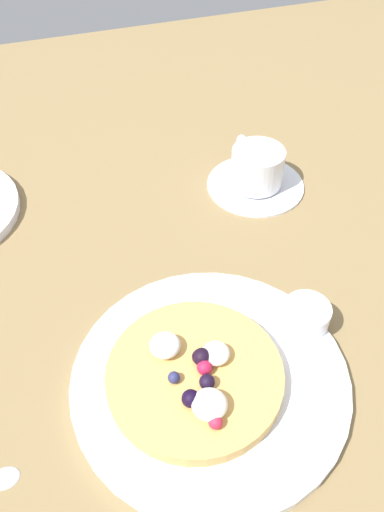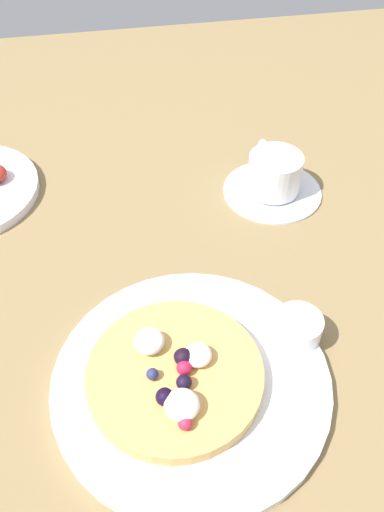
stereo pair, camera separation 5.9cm
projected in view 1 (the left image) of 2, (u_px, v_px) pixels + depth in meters
ground_plane at (153, 280)px, 68.55cm from camera, size 161.59×146.22×3.00cm
pancake_plate at (210, 380)px, 56.04cm from camera, size 29.36×29.36×1.26cm
pancake_with_berries at (196, 375)px, 54.47cm from camera, size 18.37×18.37×3.76cm
syrup_ramekin at (306, 315)px, 59.50cm from camera, size 5.37×5.37×2.63cm
coffee_saucer at (255, 184)px, 79.28cm from camera, size 14.45×14.45×0.75cm
coffee_cup at (257, 166)px, 77.04cm from camera, size 7.68×10.64×5.54cm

